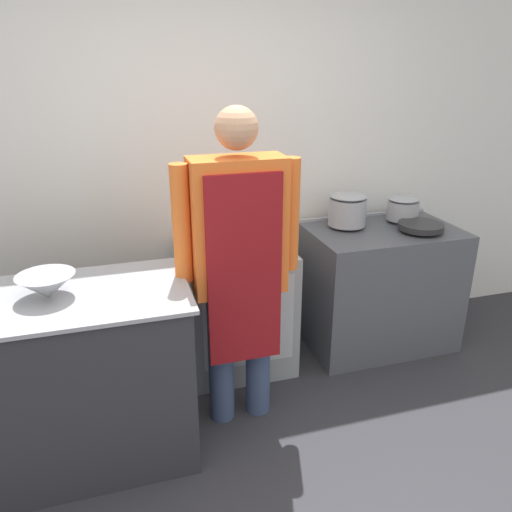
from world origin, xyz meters
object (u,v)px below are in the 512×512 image
at_px(sauce_pot, 403,208).
at_px(saute_pan, 421,226).
at_px(mixing_bowl, 47,286).
at_px(person_cook, 239,255).
at_px(stove, 379,287).
at_px(stock_pot, 347,209).
at_px(fridge_unit, 236,306).

bearing_deg(sauce_pot, saute_pan, -90.00).
bearing_deg(mixing_bowl, sauce_pot, 16.88).
distance_m(person_cook, mixing_bowl, 0.92).
bearing_deg(stove, stock_pot, 153.16).
relative_size(stove, fridge_unit, 1.23).
distance_m(person_cook, stock_pot, 1.12).
xyz_separation_m(fridge_unit, person_cook, (-0.12, -0.54, 0.58)).
xyz_separation_m(stove, sauce_pot, (0.20, 0.12, 0.53)).
xyz_separation_m(person_cook, saute_pan, (1.36, 0.39, -0.09)).
xyz_separation_m(fridge_unit, stock_pot, (0.81, 0.08, 0.58)).
xyz_separation_m(stove, person_cook, (-1.16, -0.51, 0.56)).
relative_size(person_cook, sauce_pot, 7.96).
bearing_deg(person_cook, saute_pan, 16.17).
height_order(fridge_unit, stock_pot, stock_pot).
distance_m(mixing_bowl, saute_pan, 2.33).
height_order(mixing_bowl, stock_pot, stock_pot).
height_order(fridge_unit, person_cook, person_cook).
bearing_deg(person_cook, stock_pot, 33.85).
bearing_deg(mixing_bowl, person_cook, 4.27).
height_order(stove, saute_pan, saute_pan).
relative_size(stock_pot, sauce_pot, 1.17).
distance_m(mixing_bowl, sauce_pot, 2.38).
distance_m(fridge_unit, stock_pot, 1.00).
height_order(person_cook, saute_pan, person_cook).
bearing_deg(saute_pan, stove, 150.86).
bearing_deg(saute_pan, stock_pot, 152.07).
relative_size(fridge_unit, mixing_bowl, 3.14).
bearing_deg(stove, fridge_unit, 178.00).
bearing_deg(sauce_pot, fridge_unit, -176.33).
bearing_deg(saute_pan, sauce_pot, 90.00).
bearing_deg(person_cook, fridge_unit, 77.30).
height_order(stove, sauce_pot, sauce_pot).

